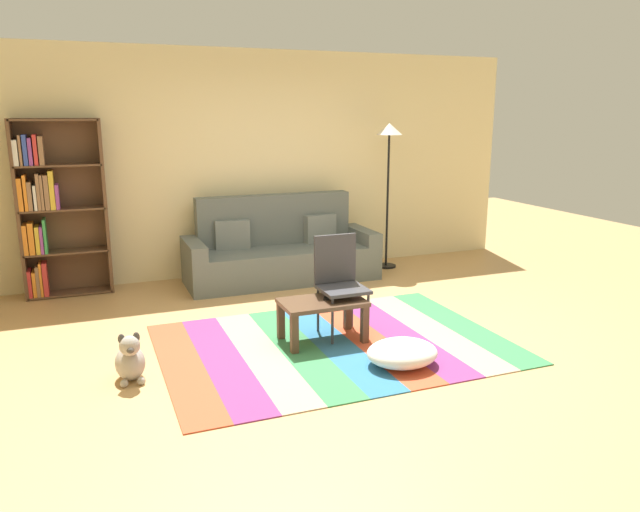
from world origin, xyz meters
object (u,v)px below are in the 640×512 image
tv_remote (327,297)px  standing_lamp (389,148)px  dog (130,360)px  folding_chair (339,276)px  coffee_table (322,308)px  bookshelf (51,209)px  couch (280,252)px  pouf (402,353)px

tv_remote → standing_lamp: bearing=84.2°
dog → tv_remote: bearing=8.4°
folding_chair → tv_remote: bearing=-107.5°
dog → tv_remote: 1.73m
coffee_table → dog: dog is taller
coffee_table → folding_chair: (0.22, 0.14, 0.23)m
bookshelf → standing_lamp: size_ratio=1.04×
couch → tv_remote: (-0.22, -2.03, 0.05)m
tv_remote → pouf: bearing=-34.0°
couch → dog: 2.98m
pouf → folding_chair: size_ratio=0.64×
dog → folding_chair: 1.92m
coffee_table → standing_lamp: size_ratio=0.40×
couch → dog: bearing=-130.1°
standing_lamp → folding_chair: size_ratio=2.04×
dog → tv_remote: dog is taller
coffee_table → tv_remote: bearing=34.5°
coffee_table → dog: (-1.63, -0.21, -0.14)m
standing_lamp → tv_remote: bearing=-128.8°
pouf → folding_chair: bearing=101.4°
couch → standing_lamp: (1.47, 0.07, 1.20)m
standing_lamp → folding_chair: 2.71m
standing_lamp → coffee_table: bearing=-129.3°
pouf → coffee_table: bearing=118.2°
couch → pouf: couch is taller
coffee_table → standing_lamp: standing_lamp is taller
dog → standing_lamp: standing_lamp is taller
bookshelf → tv_remote: bookshelf is taller
bookshelf → couch: bearing=-6.6°
pouf → standing_lamp: standing_lamp is taller
bookshelf → folding_chair: (2.41, -2.22, -0.43)m
coffee_table → couch: bearing=82.2°
couch → folding_chair: (-0.07, -1.94, 0.20)m
dog → tv_remote: size_ratio=2.65×
couch → folding_chair: couch is taller
couch → coffee_table: (-0.28, -2.07, -0.03)m
bookshelf → standing_lamp: bearing=-3.2°
dog → pouf: bearing=-14.5°
coffee_table → pouf: (0.39, -0.73, -0.20)m
dog → standing_lamp: bearing=34.7°
coffee_table → pouf: size_ratio=1.26×
pouf → tv_remote: (-0.33, 0.77, 0.28)m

